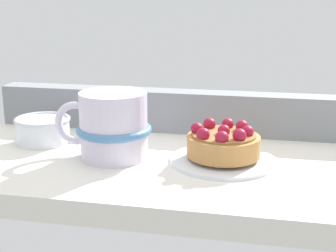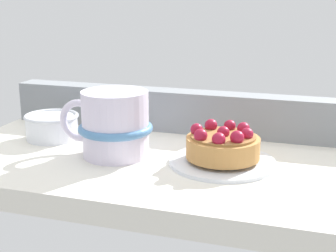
{
  "view_description": "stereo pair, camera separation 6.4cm",
  "coord_description": "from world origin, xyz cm",
  "px_view_note": "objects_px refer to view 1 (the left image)",
  "views": [
    {
      "loc": [
        8.83,
        -60.52,
        21.6
      ],
      "look_at": [
        -3.71,
        -0.49,
        4.6
      ],
      "focal_mm": 52.39,
      "sensor_mm": 36.0,
      "label": 1
    },
    {
      "loc": [
        14.98,
        -58.9,
        21.6
      ],
      "look_at": [
        -3.71,
        -0.49,
        4.6
      ],
      "focal_mm": 52.39,
      "sensor_mm": 36.0,
      "label": 2
    }
  ],
  "objects_px": {
    "dessert_plate": "(223,159)",
    "raspberry_tart": "(223,143)",
    "sugar_bowl": "(43,129)",
    "coffee_mug": "(112,126)"
  },
  "relations": [
    {
      "from": "raspberry_tart",
      "to": "coffee_mug",
      "type": "distance_m",
      "value": 0.15
    },
    {
      "from": "dessert_plate",
      "to": "sugar_bowl",
      "type": "relative_size",
      "value": 1.7
    },
    {
      "from": "dessert_plate",
      "to": "coffee_mug",
      "type": "distance_m",
      "value": 0.15
    },
    {
      "from": "dessert_plate",
      "to": "raspberry_tart",
      "type": "bearing_deg",
      "value": -135.92
    },
    {
      "from": "dessert_plate",
      "to": "coffee_mug",
      "type": "bearing_deg",
      "value": -175.94
    },
    {
      "from": "dessert_plate",
      "to": "raspberry_tart",
      "type": "distance_m",
      "value": 0.02
    },
    {
      "from": "raspberry_tart",
      "to": "coffee_mug",
      "type": "height_order",
      "value": "coffee_mug"
    },
    {
      "from": "dessert_plate",
      "to": "sugar_bowl",
      "type": "bearing_deg",
      "value": 173.15
    },
    {
      "from": "raspberry_tart",
      "to": "dessert_plate",
      "type": "bearing_deg",
      "value": 44.08
    },
    {
      "from": "coffee_mug",
      "to": "sugar_bowl",
      "type": "distance_m",
      "value": 0.13
    }
  ]
}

